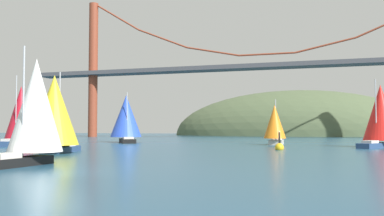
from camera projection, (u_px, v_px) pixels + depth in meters
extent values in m
plane|color=navy|center=(67.00, 173.00, 25.88)|extent=(360.00, 360.00, 0.00)
ellipsoid|color=#4C5B3D|center=(296.00, 136.00, 153.18)|extent=(89.52, 44.00, 32.55)
cylinder|color=brown|center=(93.00, 70.00, 133.49)|extent=(2.80, 2.80, 41.97)
cube|color=#47474C|center=(267.00, 66.00, 117.43)|extent=(143.98, 6.00, 1.20)
cylinder|color=brown|center=(116.00, 16.00, 131.96)|extent=(15.69, 0.50, 9.87)
cylinder|color=brown|center=(162.00, 38.00, 127.03)|extent=(15.61, 0.50, 6.76)
cylinder|color=brown|center=(212.00, 51.00, 122.23)|extent=(15.53, 0.50, 3.64)
cylinder|color=brown|center=(267.00, 54.00, 117.59)|extent=(15.43, 0.50, 0.50)
cylinder|color=brown|center=(325.00, 45.00, 113.09)|extent=(15.53, 0.50, 3.64)
cube|color=navy|center=(61.00, 149.00, 48.00)|extent=(3.67, 7.30, 0.62)
cube|color=beige|center=(66.00, 145.00, 49.28)|extent=(2.10, 2.55, 0.36)
cylinder|color=#B2B2B7|center=(60.00, 109.00, 47.52)|extent=(0.14, 0.14, 8.36)
cone|color=yellow|center=(54.00, 110.00, 45.98)|extent=(6.34, 6.34, 7.53)
cube|color=navy|center=(374.00, 145.00, 58.35)|extent=(5.18, 7.45, 0.69)
cube|color=beige|center=(370.00, 142.00, 57.44)|extent=(2.37, 2.77, 0.36)
cylinder|color=#B2B2B7|center=(376.00, 111.00, 59.09)|extent=(0.14, 0.14, 8.83)
cone|color=red|center=(381.00, 112.00, 60.23)|extent=(6.68, 6.68, 7.87)
cube|color=navy|center=(13.00, 143.00, 64.35)|extent=(3.51, 7.50, 0.78)
cube|color=beige|center=(9.00, 140.00, 63.07)|extent=(1.90, 2.59, 0.36)
cylinder|color=#B2B2B7|center=(16.00, 108.00, 65.33)|extent=(0.14, 0.14, 10.03)
cone|color=#B21423|center=(21.00, 112.00, 66.90)|extent=(5.62, 5.62, 8.25)
cube|color=#B7B2A8|center=(276.00, 142.00, 70.32)|extent=(1.92, 5.91, 0.76)
cube|color=beige|center=(277.00, 139.00, 71.35)|extent=(1.42, 1.90, 0.36)
cylinder|color=#B2B2B7|center=(276.00, 120.00, 69.94)|extent=(0.14, 0.14, 6.66)
cone|color=orange|center=(275.00, 121.00, 68.70)|extent=(3.61, 3.61, 5.42)
cube|color=black|center=(16.00, 162.00, 30.26)|extent=(1.88, 6.34, 0.63)
cube|color=beige|center=(4.00, 156.00, 29.21)|extent=(1.35, 2.05, 0.36)
cylinder|color=#B2B2B7|center=(23.00, 101.00, 31.06)|extent=(0.14, 0.14, 8.11)
cone|color=white|center=(36.00, 105.00, 32.36)|extent=(4.17, 4.17, 7.07)
cube|color=black|center=(127.00, 141.00, 78.60)|extent=(6.13, 7.86, 0.74)
cube|color=beige|center=(128.00, 138.00, 77.27)|extent=(2.84, 3.06, 0.36)
cylinder|color=#B2B2B7|center=(127.00, 115.00, 79.57)|extent=(0.14, 0.14, 8.67)
cone|color=blue|center=(126.00, 116.00, 81.23)|extent=(8.15, 8.15, 7.91)
sphere|color=gold|center=(279.00, 147.00, 53.12)|extent=(1.10, 1.10, 1.10)
cylinder|color=black|center=(279.00, 139.00, 53.17)|extent=(0.20, 0.20, 1.60)
sphere|color=#F2EA99|center=(279.00, 132.00, 53.21)|extent=(0.24, 0.24, 0.24)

